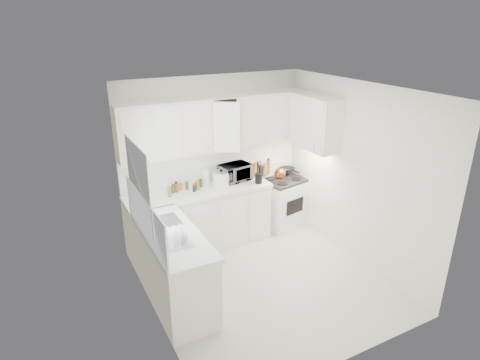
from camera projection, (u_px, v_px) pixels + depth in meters
floor at (264, 281)px, 5.60m from camera, size 3.20×3.20×0.00m
ceiling at (268, 90)px, 4.65m from camera, size 3.20×3.20×0.00m
wall_back at (214, 159)px, 6.45m from camera, size 3.00×0.00×3.00m
wall_front at (354, 255)px, 3.81m from camera, size 3.00×0.00×3.00m
wall_left at (149, 220)px, 4.48m from camera, size 0.00×3.20×3.20m
wall_right at (357, 175)px, 5.78m from camera, size 0.00×3.20×3.20m
window_blinds at (140, 187)px, 4.69m from camera, size 0.06×0.96×1.06m
lower_cabinets_back at (200, 220)px, 6.34m from camera, size 2.22×0.60×0.90m
lower_cabinets_left at (173, 269)px, 5.09m from camera, size 0.60×1.60×0.90m
countertop_back at (199, 192)px, 6.16m from camera, size 2.24×0.64×0.05m
countertop_left at (172, 235)px, 4.92m from camera, size 0.64×1.62×0.05m
backsplash_back at (214, 163)px, 6.47m from camera, size 2.98×0.02×0.55m
backsplash_left at (145, 218)px, 4.68m from camera, size 0.02×1.60×0.55m
upper_cabinets_back at (218, 149)px, 6.24m from camera, size 3.00×0.33×0.80m
upper_cabinets_right at (313, 148)px, 6.31m from camera, size 0.33×0.90×0.80m
sink at (162, 213)px, 5.15m from camera, size 0.42×0.38×0.30m
stove at (283, 196)px, 6.97m from camera, size 0.80×0.71×1.08m
tea_kettle at (280, 173)px, 6.58m from camera, size 0.25×0.22×0.21m
frying_pan at (287, 168)px, 7.02m from camera, size 0.34×0.48×0.04m
microwave at (235, 171)px, 6.47m from camera, size 0.52×0.34×0.33m
rice_cooker at (221, 177)px, 6.29m from camera, size 0.28×0.28×0.26m
paper_towel at (206, 176)px, 6.34m from camera, size 0.12×0.12×0.27m
utensil_crock at (259, 172)px, 6.36m from camera, size 0.14×0.14×0.38m
dish_rack at (173, 237)px, 4.62m from camera, size 0.38×0.29×0.21m
spice_left_0 at (167, 189)px, 6.04m from camera, size 0.06×0.06×0.13m
spice_left_1 at (173, 190)px, 6.00m from camera, size 0.06×0.06×0.13m
spice_left_2 at (176, 187)px, 6.10m from camera, size 0.06×0.06×0.13m
spice_left_3 at (183, 188)px, 6.06m from camera, size 0.06×0.06×0.13m
spice_left_4 at (186, 185)px, 6.17m from camera, size 0.06×0.06×0.13m
spice_left_5 at (193, 186)px, 6.12m from camera, size 0.06×0.06×0.13m
spice_left_6 at (195, 183)px, 6.23m from camera, size 0.06×0.06×0.13m
spice_left_7 at (202, 185)px, 6.19m from camera, size 0.06×0.06×0.13m
sauce_right_0 at (250, 171)px, 6.68m from camera, size 0.06×0.06×0.19m
sauce_right_1 at (255, 171)px, 6.65m from camera, size 0.06×0.06×0.19m
sauce_right_2 at (256, 170)px, 6.72m from camera, size 0.06×0.06×0.19m
sauce_right_3 at (260, 170)px, 6.70m from camera, size 0.06×0.06×0.19m
sauce_right_4 at (261, 168)px, 6.77m from camera, size 0.06×0.06×0.19m
sauce_right_5 at (266, 169)px, 6.75m from camera, size 0.06×0.06×0.19m
sauce_right_6 at (267, 167)px, 6.82m from camera, size 0.06×0.06×0.19m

